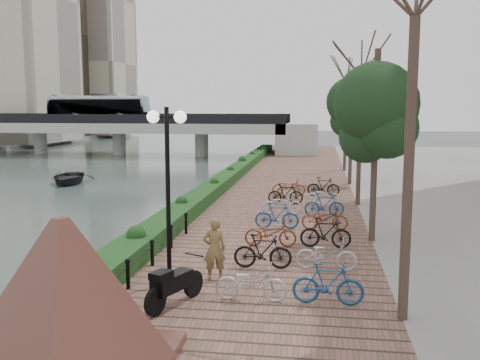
% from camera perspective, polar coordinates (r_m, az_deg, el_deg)
% --- Properties ---
extents(ground, '(220.00, 220.00, 0.00)m').
position_cam_1_polar(ground, '(12.41, -23.16, -17.02)').
color(ground, '#59595B').
rests_on(ground, ground).
extents(river_water, '(30.00, 130.00, 0.02)m').
position_cam_1_polar(river_water, '(40.79, -22.85, 0.01)').
color(river_water, '#4E615B').
rests_on(river_water, ground).
extents(promenade, '(8.00, 75.00, 0.50)m').
position_cam_1_polar(promenade, '(27.53, 3.86, -2.35)').
color(promenade, brown).
rests_on(promenade, ground).
extents(hedge, '(1.10, 56.00, 0.60)m').
position_cam_1_polar(hedge, '(30.34, -2.16, -0.35)').
color(hedge, '#153B16').
rests_on(hedge, promenade).
extents(chain_fence, '(0.10, 14.10, 0.70)m').
position_cam_1_polar(chain_fence, '(13.15, -13.40, -11.18)').
color(chain_fence, black).
rests_on(chain_fence, promenade).
extents(granite_monument, '(4.76, 4.76, 2.77)m').
position_cam_1_polar(granite_monument, '(9.65, -18.26, -11.80)').
color(granite_monument, '#4A261F').
rests_on(granite_monument, promenade).
extents(lamppost, '(1.02, 0.32, 4.58)m').
position_cam_1_polar(lamppost, '(13.62, -7.76, 2.46)').
color(lamppost, black).
rests_on(lamppost, promenade).
extents(motorcycle, '(1.18, 1.81, 1.09)m').
position_cam_1_polar(motorcycle, '(12.65, -6.94, -10.86)').
color(motorcycle, black).
rests_on(motorcycle, promenade).
extents(pedestrian, '(0.71, 0.58, 1.69)m').
position_cam_1_polar(pedestrian, '(14.30, -2.75, -7.36)').
color(pedestrian, brown).
rests_on(pedestrian, promenade).
extents(bicycle_parking, '(2.40, 17.32, 1.00)m').
position_cam_1_polar(bicycle_parking, '(20.36, 6.47, -3.91)').
color(bicycle_parking, '#BCBCC1').
rests_on(bicycle_parking, promenade).
extents(street_trees, '(3.20, 37.12, 6.80)m').
position_cam_1_polar(street_trees, '(22.33, 13.25, 3.99)').
color(street_trees, '#33241E').
rests_on(street_trees, promenade).
extents(bridge, '(36.00, 10.77, 6.50)m').
position_cam_1_polar(bridge, '(58.66, -13.22, 5.88)').
color(bridge, '#A1A29D').
rests_on(bridge, ground).
extents(boat, '(3.87, 4.74, 0.86)m').
position_cam_1_polar(boat, '(37.44, -17.83, 0.29)').
color(boat, black).
rests_on(boat, river_water).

